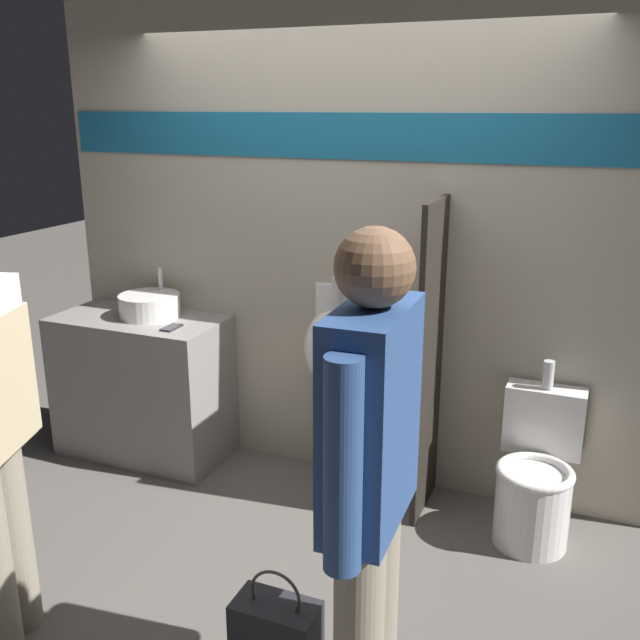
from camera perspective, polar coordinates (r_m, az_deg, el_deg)
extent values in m
plane|color=#5B5651|center=(3.96, -0.98, -15.39)|extent=(16.00, 16.00, 0.00)
cube|color=#B2A893|center=(3.98, 2.38, 5.80)|extent=(3.61, 0.06, 2.70)
cube|color=#19668E|center=(3.87, 2.30, 14.48)|extent=(3.54, 0.01, 0.24)
cube|color=gray|center=(4.56, -13.95, -5.15)|extent=(1.03, 0.54, 0.89)
cylinder|color=white|center=(4.41, -13.48, 1.14)|extent=(0.37, 0.37, 0.14)
cylinder|color=silver|center=(4.48, -12.65, 3.25)|extent=(0.03, 0.03, 0.14)
cube|color=#232328|center=(4.15, -11.80, -0.60)|extent=(0.07, 0.14, 0.01)
cube|color=#28231E|center=(3.73, 8.75, -3.34)|extent=(0.03, 0.45, 1.67)
cylinder|color=silver|center=(4.16, 0.82, -8.81)|extent=(0.04, 0.04, 0.62)
ellipsoid|color=white|center=(3.97, 0.85, -2.27)|extent=(0.30, 0.27, 0.43)
cube|color=white|center=(4.07, 1.56, -0.84)|extent=(0.29, 0.02, 0.53)
cylinder|color=silver|center=(3.97, 1.39, 2.30)|extent=(0.06, 0.06, 0.16)
cylinder|color=white|center=(3.80, 16.58, -14.27)|extent=(0.36, 0.36, 0.38)
torus|color=white|center=(3.70, 16.84, -11.58)|extent=(0.38, 0.38, 0.04)
cube|color=white|center=(3.88, 17.49, -7.60)|extent=(0.39, 0.16, 0.35)
cylinder|color=silver|center=(3.76, 17.80, -4.16)|extent=(0.06, 0.06, 0.14)
cylinder|color=gray|center=(3.29, -23.40, -15.71)|extent=(0.16, 0.16, 0.84)
cylinder|color=silver|center=(3.12, -23.52, -2.88)|extent=(0.10, 0.10, 0.61)
cylinder|color=gray|center=(2.65, 4.32, -22.52)|extent=(0.16, 0.16, 0.87)
cube|color=#2D4C84|center=(2.16, 4.12, -7.80)|extent=(0.21, 0.46, 0.69)
cylinder|color=#2D4C84|center=(1.96, 1.86, -11.69)|extent=(0.11, 0.11, 0.63)
cylinder|color=#2D4C84|center=(2.40, 5.90, -6.12)|extent=(0.11, 0.11, 0.63)
sphere|color=brown|center=(2.01, 4.39, 4.21)|extent=(0.24, 0.24, 0.24)
torus|color=#4C4742|center=(2.77, -3.60, -21.10)|extent=(0.20, 0.01, 0.20)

